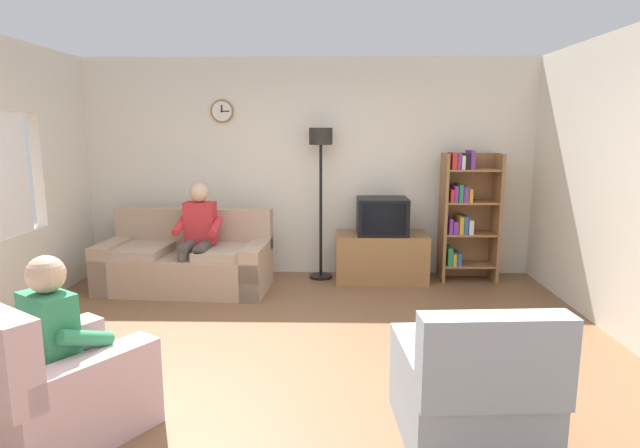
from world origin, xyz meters
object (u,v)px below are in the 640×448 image
(floor_lamp, at_px, (321,161))
(couch, at_px, (187,262))
(bookshelf, at_px, (465,213))
(tv, at_px, (382,216))
(person_in_left_armchair, at_px, (66,336))
(person_on_couch, at_px, (198,232))
(tv_stand, at_px, (381,257))
(armchair_near_bookshelf, at_px, (471,394))
(armchair_near_window, at_px, (56,390))

(floor_lamp, bearing_deg, couch, -162.81)
(couch, distance_m, floor_lamp, 1.98)
(bookshelf, bearing_deg, tv, -174.72)
(bookshelf, bearing_deg, person_in_left_armchair, -134.02)
(person_on_couch, bearing_deg, tv_stand, 13.03)
(tv, distance_m, person_on_couch, 2.17)
(armchair_near_bookshelf, distance_m, person_on_couch, 3.70)
(tv, xyz_separation_m, armchair_near_window, (-2.26, -3.31, -0.51))
(tv, height_order, person_in_left_armchair, person_in_left_armchair)
(bookshelf, xyz_separation_m, person_on_couch, (-3.13, -0.56, -0.14))
(armchair_near_bookshelf, bearing_deg, tv, 93.76)
(tv, height_order, bookshelf, bookshelf)
(tv_stand, bearing_deg, floor_lamp, 172.38)
(tv_stand, xyz_separation_m, armchair_near_bookshelf, (0.22, -3.33, -0.00))
(armchair_near_bookshelf, xyz_separation_m, person_in_left_armchair, (-2.43, 0.06, 0.32))
(person_on_couch, bearing_deg, armchair_near_window, -92.90)
(tv, bearing_deg, armchair_near_bookshelf, -86.24)
(tv_stand, height_order, armchair_near_window, armchair_near_window)
(floor_lamp, xyz_separation_m, armchair_near_window, (-1.52, -3.44, -1.16))
(bookshelf, height_order, person_on_couch, bookshelf)
(armchair_near_bookshelf, bearing_deg, armchair_near_window, -179.74)
(person_on_couch, bearing_deg, person_in_left_armchair, -91.94)
(couch, relative_size, armchair_near_bookshelf, 2.11)
(floor_lamp, bearing_deg, tv_stand, -7.62)
(bookshelf, relative_size, floor_lamp, 0.86)
(floor_lamp, bearing_deg, armchair_near_bookshelf, -74.38)
(tv_stand, bearing_deg, armchair_near_bookshelf, -86.26)
(armchair_near_window, bearing_deg, person_on_couch, 87.10)
(tv_stand, distance_m, bookshelf, 1.15)
(bookshelf, distance_m, armchair_near_window, 4.75)
(tv, distance_m, person_in_left_armchair, 3.93)
(tv_stand, height_order, armchair_near_bookshelf, armchair_near_bookshelf)
(person_in_left_armchair, bearing_deg, bookshelf, 45.98)
(tv_stand, xyz_separation_m, floor_lamp, (-0.74, 0.10, 1.16))
(tv, bearing_deg, couch, -171.18)
(tv, distance_m, armchair_near_bookshelf, 3.35)
(bookshelf, height_order, floor_lamp, floor_lamp)
(armchair_near_window, bearing_deg, tv_stand, 55.91)
(bookshelf, distance_m, armchair_near_bookshelf, 3.53)
(armchair_near_bookshelf, relative_size, person_in_left_armchair, 0.83)
(tv_stand, height_order, person_on_couch, person_on_couch)
(floor_lamp, xyz_separation_m, person_in_left_armchair, (-1.47, -3.36, -0.85))
(person_on_couch, height_order, person_in_left_armchair, person_on_couch)
(tv, bearing_deg, floor_lamp, 170.54)
(tv_stand, xyz_separation_m, armchair_near_window, (-2.26, -3.34, -0.00))
(armchair_near_bookshelf, bearing_deg, floor_lamp, 105.62)
(tv, bearing_deg, bookshelf, 5.28)
(armchair_near_window, bearing_deg, person_in_left_armchair, 55.90)
(tv, distance_m, bookshelf, 1.02)
(floor_lamp, bearing_deg, person_in_left_armchair, -113.59)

